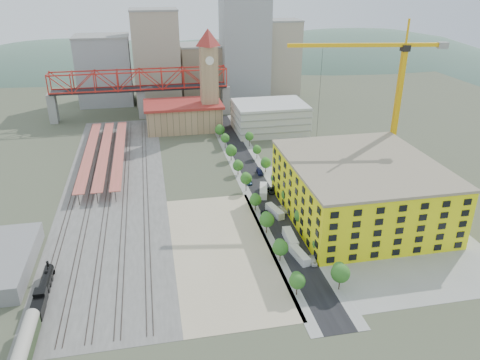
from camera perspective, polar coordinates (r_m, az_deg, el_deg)
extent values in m
plane|color=#474C38|center=(162.13, -2.53, -2.41)|extent=(400.00, 400.00, 0.00)
cube|color=#605E59|center=(177.13, -15.01, -0.84)|extent=(36.00, 165.00, 0.06)
cube|color=tan|center=(134.52, -2.13, -8.48)|extent=(28.00, 67.00, 0.06)
cube|color=black|center=(178.15, 1.81, 0.18)|extent=(12.00, 170.00, 0.06)
cube|color=gray|center=(177.09, 0.07, 0.03)|extent=(3.00, 170.00, 0.04)
cube|color=gray|center=(179.38, 3.52, 0.32)|extent=(3.00, 170.00, 0.04)
cube|color=gray|center=(157.73, 15.06, -4.09)|extent=(50.00, 90.00, 0.06)
cube|color=#382B23|center=(178.92, -19.71, -1.18)|extent=(0.12, 160.00, 0.18)
cube|color=#382B23|center=(178.69, -19.25, -1.14)|extent=(0.12, 160.00, 0.18)
cube|color=#382B23|center=(178.03, -17.81, -1.03)|extent=(0.12, 160.00, 0.18)
cube|color=#382B23|center=(177.84, -17.35, -0.99)|extent=(0.12, 160.00, 0.18)
cube|color=#382B23|center=(177.33, -15.89, -0.88)|extent=(0.12, 160.00, 0.18)
cube|color=#382B23|center=(177.20, -15.43, -0.84)|extent=(0.12, 160.00, 0.18)
cube|color=#382B23|center=(176.84, -13.96, -0.72)|extent=(0.12, 160.00, 0.18)
cube|color=#382B23|center=(176.75, -13.50, -0.69)|extent=(0.12, 160.00, 0.18)
cube|color=#382B23|center=(176.52, -11.70, -0.54)|extent=(0.12, 160.00, 0.18)
cube|color=#382B23|center=(176.49, -11.23, -0.50)|extent=(0.12, 160.00, 0.18)
cube|color=#D75852|center=(202.14, -17.90, 3.19)|extent=(4.00, 80.00, 0.25)
cylinder|color=black|center=(202.83, -17.83, 2.66)|extent=(0.24, 0.24, 4.00)
cube|color=#D75852|center=(201.46, -16.21, 3.34)|extent=(4.00, 80.00, 0.25)
cylinder|color=black|center=(202.15, -16.14, 2.81)|extent=(0.24, 0.24, 4.00)
cube|color=#D75852|center=(200.96, -14.51, 3.48)|extent=(4.00, 80.00, 0.25)
cylinder|color=black|center=(201.65, -14.45, 2.95)|extent=(0.24, 0.24, 4.00)
cube|color=tan|center=(235.54, -6.90, 7.66)|extent=(36.00, 22.00, 12.00)
cube|color=maroon|center=(233.78, -6.98, 9.19)|extent=(38.00, 24.00, 1.20)
cube|color=tan|center=(231.29, -3.76, 11.06)|extent=(8.00, 8.00, 40.00)
pyramid|color=maroon|center=(226.53, -3.96, 17.97)|extent=(12.00, 12.00, 8.00)
cylinder|color=white|center=(224.49, -3.72, 14.31)|extent=(4.00, 0.30, 4.00)
cube|color=silver|center=(230.41, 3.65, 7.67)|extent=(34.00, 26.00, 14.00)
cube|color=gray|center=(261.34, -21.84, 8.10)|extent=(4.00, 6.00, 15.00)
cube|color=gray|center=(260.01, -1.79, 9.76)|extent=(4.00, 6.00, 15.00)
cube|color=gray|center=(256.76, -11.86, 9.06)|extent=(4.00, 6.00, 15.00)
cube|color=black|center=(254.84, -12.02, 10.80)|extent=(90.00, 9.00, 1.00)
cube|color=yellow|center=(152.53, 14.40, -1.25)|extent=(44.00, 50.00, 18.00)
cube|color=gray|center=(148.84, 14.77, 2.02)|extent=(44.60, 50.60, 0.80)
cube|color=#9EA0A3|center=(289.33, -16.16, 12.67)|extent=(30.00, 25.00, 38.00)
cube|color=#B2A58C|center=(282.26, -10.15, 14.41)|extent=(26.00, 22.00, 52.00)
cube|color=gray|center=(300.76, -4.82, 13.15)|extent=(24.00, 24.00, 30.00)
cube|color=#9EA0A3|center=(292.54, 0.58, 15.90)|extent=(28.00, 22.00, 60.00)
cube|color=#B2A58C|center=(304.30, 4.95, 14.62)|extent=(22.00, 20.00, 44.00)
cube|color=brown|center=(309.72, -7.67, 12.98)|extent=(20.00, 20.00, 26.00)
ellipsoid|color=#4C6B59|center=(431.21, -18.47, 3.98)|extent=(396.00, 216.00, 180.00)
ellipsoid|color=#4C6B59|center=(439.95, -2.42, 2.30)|extent=(484.00, 264.00, 220.00)
ellipsoid|color=#4C6B59|center=(464.60, 12.39, 5.85)|extent=(418.00, 228.00, 190.00)
cylinder|color=black|center=(128.13, -22.63, -11.26)|extent=(2.40, 11.50, 2.40)
cube|color=black|center=(123.07, -23.13, -12.85)|extent=(2.68, 2.88, 3.07)
cylinder|color=black|center=(131.10, -22.40, -9.45)|extent=(0.67, 0.67, 1.53)
sphere|color=black|center=(129.00, -22.58, -10.32)|extent=(0.96, 0.96, 0.96)
cone|color=black|center=(134.19, -22.07, -10.17)|extent=(2.49, 1.53, 2.49)
cube|color=black|center=(120.05, -23.45, -14.29)|extent=(2.68, 5.75, 2.68)
cube|color=#2B3C21|center=(110.50, -24.69, -18.10)|extent=(2.78, 17.26, 3.07)
cylinder|color=#ADA899|center=(109.47, -24.84, -17.46)|extent=(2.97, 17.26, 2.97)
cube|color=#F7B210|center=(178.44, 18.40, 7.09)|extent=(1.69, 1.69, 47.47)
cube|color=black|center=(173.25, 19.51, 14.92)|extent=(2.64, 2.64, 2.11)
cube|color=#F7B210|center=(167.08, 12.89, 15.73)|extent=(39.76, 7.77, 1.27)
cube|color=#F7B210|center=(175.44, 21.55, 15.09)|extent=(12.70, 3.31, 1.27)
cube|color=gray|center=(178.00, 23.48, 14.83)|extent=(3.55, 3.12, 2.11)
cube|color=#F7B210|center=(172.59, 19.76, 16.64)|extent=(0.53, 0.53, 8.44)
cube|color=silver|center=(131.05, 7.25, -9.06)|extent=(3.72, 8.99, 2.39)
cube|color=silver|center=(137.94, 6.14, -7.08)|extent=(2.91, 9.78, 2.65)
cube|color=silver|center=(152.33, 4.26, -3.81)|extent=(4.45, 9.11, 2.41)
cube|color=silver|center=(165.46, 2.87, -1.32)|extent=(4.87, 10.09, 2.67)
imported|color=white|center=(135.56, 5.19, -7.91)|extent=(2.01, 4.77, 1.61)
imported|color=gray|center=(148.95, 3.48, -4.68)|extent=(1.91, 4.77, 1.54)
imported|color=black|center=(150.87, 3.26, -4.27)|extent=(3.13, 5.77, 1.54)
imported|color=navy|center=(173.81, 1.13, -0.21)|extent=(2.55, 5.02, 1.40)
imported|color=silver|center=(130.00, 8.89, -9.69)|extent=(2.41, 4.83, 1.58)
imported|color=#96959A|center=(154.38, 5.20, -3.62)|extent=(2.43, 4.94, 1.56)
imported|color=black|center=(167.18, 3.80, -1.31)|extent=(2.42, 5.02, 1.38)
imported|color=#1A1E4C|center=(182.23, 2.43, 1.00)|extent=(2.38, 5.49, 1.57)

